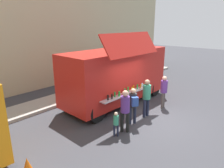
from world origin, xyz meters
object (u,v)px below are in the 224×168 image
object	(u,v)px
customer_mid_with_backpack	(133,103)
customer_front_ordering	(147,95)
food_truck_main	(116,74)
trash_bin	(123,76)
customer_rear_waiting	(125,108)
traffic_cone_orange	(28,166)
customer_extra_browsing	(164,89)
child_near_queue	(116,122)

from	to	relation	value
customer_mid_with_backpack	customer_front_ordering	bearing A→B (deg)	-55.51
food_truck_main	customer_front_ordering	size ratio (longest dim) A/B	3.49
customer_front_ordering	trash_bin	bearing A→B (deg)	-34.93
customer_front_ordering	customer_rear_waiting	world-z (taller)	customer_front_ordering
traffic_cone_orange	customer_extra_browsing	xyz separation A→B (m)	(7.07, -0.57, 0.73)
traffic_cone_orange	customer_front_ordering	bearing A→B (deg)	-4.86
food_truck_main	customer_front_ordering	bearing A→B (deg)	-100.89
customer_mid_with_backpack	child_near_queue	xyz separation A→B (m)	(-1.26, -0.11, -0.38)
trash_bin	customer_extra_browsing	world-z (taller)	customer_extra_browsing
food_truck_main	customer_mid_with_backpack	world-z (taller)	food_truck_main
customer_rear_waiting	child_near_queue	xyz separation A→B (m)	(-0.50, 0.05, -0.45)
customer_extra_browsing	food_truck_main	bearing A→B (deg)	10.16
customer_front_ordering	customer_rear_waiting	size ratio (longest dim) A/B	1.02
customer_mid_with_backpack	child_near_queue	bearing A→B (deg)	131.02
customer_rear_waiting	child_near_queue	distance (m)	0.67
traffic_cone_orange	customer_rear_waiting	bearing A→B (deg)	-9.03
customer_extra_browsing	customer_front_ordering	bearing A→B (deg)	73.27
trash_bin	customer_mid_with_backpack	xyz separation A→B (m)	(-5.04, -4.51, 0.53)
customer_rear_waiting	child_near_queue	world-z (taller)	customer_rear_waiting
customer_mid_with_backpack	customer_extra_browsing	xyz separation A→B (m)	(2.51, -0.13, 0.02)
trash_bin	customer_mid_with_backpack	size ratio (longest dim) A/B	0.56
food_truck_main	customer_extra_browsing	distance (m)	2.58
customer_front_ordering	customer_mid_with_backpack	size ratio (longest dim) A/B	1.11
child_near_queue	customer_mid_with_backpack	bearing A→B (deg)	-34.86
trash_bin	customer_front_ordering	bearing A→B (deg)	-131.50
traffic_cone_orange	customer_rear_waiting	xyz separation A→B (m)	(3.80, -0.60, 0.78)
traffic_cone_orange	customer_extra_browsing	distance (m)	7.13
trash_bin	customer_rear_waiting	bearing A→B (deg)	-141.17
customer_mid_with_backpack	customer_rear_waiting	xyz separation A→B (m)	(-0.76, -0.16, 0.07)
food_truck_main	trash_bin	bearing A→B (deg)	35.26
customer_mid_with_backpack	customer_rear_waiting	size ratio (longest dim) A/B	0.91
customer_extra_browsing	child_near_queue	distance (m)	3.79
customer_mid_with_backpack	customer_rear_waiting	bearing A→B (deg)	137.62
customer_front_ordering	customer_mid_with_backpack	xyz separation A→B (m)	(-1.02, 0.03, -0.09)
trash_bin	child_near_queue	size ratio (longest dim) A/B	0.90
customer_front_ordering	customer_mid_with_backpack	distance (m)	1.03
trash_bin	customer_extra_browsing	distance (m)	5.31
trash_bin	traffic_cone_orange	bearing A→B (deg)	-157.04
customer_mid_with_backpack	customer_extra_browsing	distance (m)	2.51
trash_bin	customer_mid_with_backpack	bearing A→B (deg)	-138.17
customer_front_ordering	traffic_cone_orange	bearing A→B (deg)	91.71
traffic_cone_orange	customer_front_ordering	distance (m)	5.66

